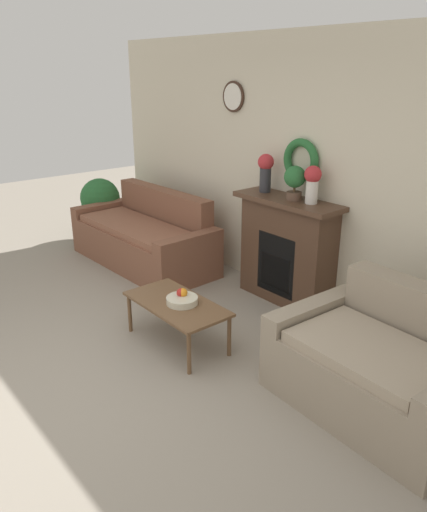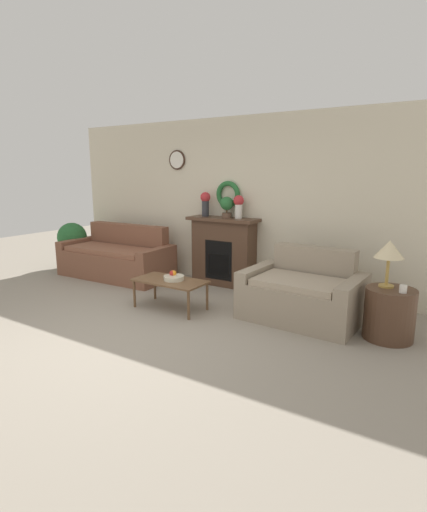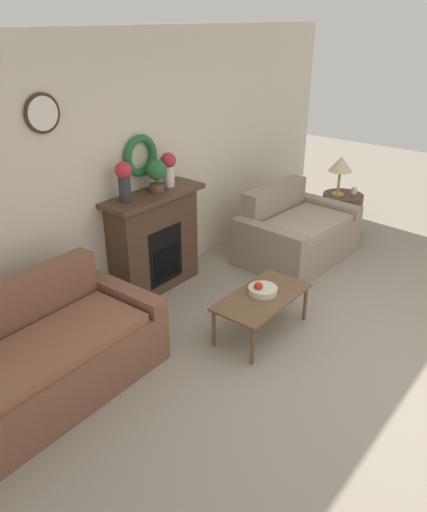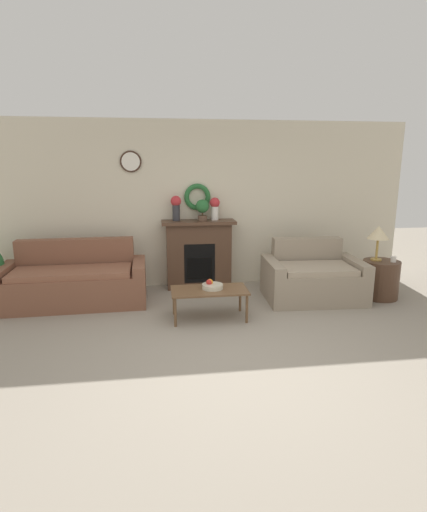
{
  "view_description": "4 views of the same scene",
  "coord_description": "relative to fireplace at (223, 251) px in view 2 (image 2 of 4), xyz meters",
  "views": [
    {
      "loc": [
        3.11,
        -1.1,
        2.34
      ],
      "look_at": [
        0.06,
        1.45,
        0.84
      ],
      "focal_mm": 35.0,
      "sensor_mm": 36.0,
      "label": 1
    },
    {
      "loc": [
        3.13,
        -2.92,
        1.84
      ],
      "look_at": [
        0.25,
        1.67,
        0.7
      ],
      "focal_mm": 28.0,
      "sensor_mm": 36.0,
      "label": 2
    },
    {
      "loc": [
        -3.58,
        -1.0,
        2.78
      ],
      "look_at": [
        -0.25,
        1.69,
        0.71
      ],
      "focal_mm": 35.0,
      "sensor_mm": 36.0,
      "label": 3
    },
    {
      "loc": [
        -0.77,
        -3.77,
        2.01
      ],
      "look_at": [
        -0.07,
        1.36,
        0.81
      ],
      "focal_mm": 28.0,
      "sensor_mm": 36.0,
      "label": 4
    }
  ],
  "objects": [
    {
      "name": "mug",
      "position": [
        2.82,
        -1.01,
        0.06
      ],
      "size": [
        0.08,
        0.08,
        0.08
      ],
      "color": "silver",
      "rests_on": "side_table_by_loveseat"
    },
    {
      "name": "couch_left",
      "position": [
        -1.88,
        -0.55,
        -0.24
      ],
      "size": [
        2.08,
        0.95,
        0.91
      ],
      "rotation": [
        0.0,
        0.0,
        0.03
      ],
      "color": "brown",
      "rests_on": "ground_plane"
    },
    {
      "name": "coffee_table",
      "position": [
        -0.0,
        -1.42,
        -0.2
      ],
      "size": [
        1.0,
        0.51,
        0.41
      ],
      "color": "brown",
      "rests_on": "ground_plane"
    },
    {
      "name": "loveseat_right",
      "position": [
        1.66,
        -0.81,
        -0.25
      ],
      "size": [
        1.47,
        1.04,
        0.88
      ],
      "rotation": [
        0.0,
        0.0,
        -0.05
      ],
      "color": "gray",
      "rests_on": "ground_plane"
    },
    {
      "name": "ground_plane",
      "position": [
        0.14,
        -2.61,
        -0.57
      ],
      "size": [
        16.0,
        16.0,
        0.0
      ],
      "primitive_type": "plane",
      "color": "gray"
    },
    {
      "name": "fruit_bowl",
      "position": [
        0.04,
        -1.38,
        -0.12
      ],
      "size": [
        0.28,
        0.28,
        0.12
      ],
      "color": "beige",
      "rests_on": "coffee_table"
    },
    {
      "name": "vase_on_mantel_left",
      "position": [
        -0.35,
        0.01,
        0.79
      ],
      "size": [
        0.17,
        0.17,
        0.4
      ],
      "color": "#2D2D33",
      "rests_on": "fireplace"
    },
    {
      "name": "table_lamp",
      "position": [
        2.63,
        -0.86,
        0.43
      ],
      "size": [
        0.32,
        0.32,
        0.53
      ],
      "color": "#B28E42",
      "rests_on": "side_table_by_loveseat"
    },
    {
      "name": "vase_on_mantel_right",
      "position": [
        0.27,
        0.01,
        0.77
      ],
      "size": [
        0.16,
        0.16,
        0.36
      ],
      "color": "silver",
      "rests_on": "fireplace"
    },
    {
      "name": "side_table_by_loveseat",
      "position": [
        2.7,
        -0.92,
        -0.28
      ],
      "size": [
        0.54,
        0.54,
        0.58
      ],
      "color": "#4C3323",
      "rests_on": "ground_plane"
    },
    {
      "name": "wall_back",
      "position": [
        0.14,
        0.21,
        0.79
      ],
      "size": [
        6.8,
        0.14,
        2.7
      ],
      "color": "beige",
      "rests_on": "ground_plane"
    },
    {
      "name": "fireplace",
      "position": [
        0.0,
        0.0,
        0.0
      ],
      "size": [
        1.18,
        0.41,
        1.12
      ],
      "color": "#4C3323",
      "rests_on": "ground_plane"
    },
    {
      "name": "potted_plant_on_mantel",
      "position": [
        0.07,
        -0.01,
        0.75
      ],
      "size": [
        0.21,
        0.21,
        0.34
      ],
      "color": "brown",
      "rests_on": "fireplace"
    },
    {
      "name": "potted_plant_floor_by_couch",
      "position": [
        -3.13,
        -0.5,
        -0.01
      ],
      "size": [
        0.56,
        0.56,
        0.88
      ],
      "color": "brown",
      "rests_on": "ground_plane"
    }
  ]
}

